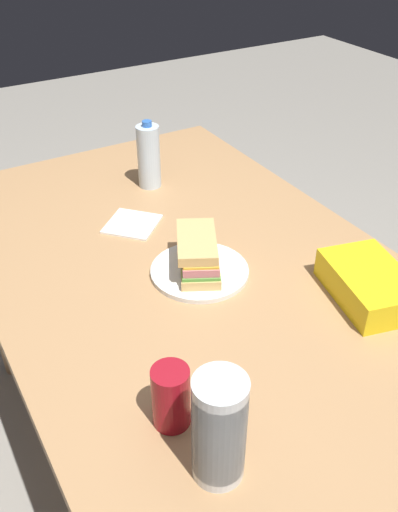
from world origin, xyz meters
name	(u,v)px	position (x,y,z in m)	size (l,w,h in m)	color
ground_plane	(194,457)	(0.00, 0.00, 0.00)	(8.00, 8.00, 0.00)	gray
dining_table	(192,296)	(0.00, 0.00, 0.67)	(1.51, 0.94, 0.76)	tan
paper_plate	(199,271)	(-0.04, 0.00, 0.77)	(0.23, 0.23, 0.01)	white
sandwich	(198,254)	(-0.03, 0.00, 0.82)	(0.21, 0.16, 0.08)	#DBB26B
soda_can_red	(171,397)	(-0.38, 0.26, 0.82)	(0.07, 0.07, 0.12)	maroon
chip_bag	(369,284)	(-0.30, -0.28, 0.80)	(0.23, 0.15, 0.07)	yellow
water_bottle_tall	(149,156)	(0.42, -0.10, 0.86)	(0.07, 0.07, 0.20)	silver
plastic_cup_stack	(219,429)	(-0.51, 0.24, 0.86)	(0.08, 0.08, 0.20)	silver
paper_napkin	(132,224)	(0.24, 0.05, 0.77)	(0.13, 0.13, 0.01)	white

